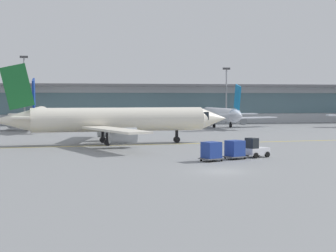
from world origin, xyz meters
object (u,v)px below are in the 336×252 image
Objects in this scene: baggage_tug at (255,149)px; cargo_dolly_trailing at (211,151)px; gate_airplane_1 at (38,115)px; apron_light_mast_1 at (24,88)px; taxiing_regional_jet at (116,120)px; apron_light_mast_2 at (226,93)px; cargo_dolly_lead at (235,149)px; gate_airplane_2 at (221,115)px.

baggage_tug is 1.14× the size of cargo_dolly_trailing.
gate_airplane_1 is 59.09m from cargo_dolly_trailing.
apron_light_mast_1 is (-4.30, 16.69, 5.64)m from gate_airplane_1.
taxiing_regional_jet reaches higher than baggage_tug.
cargo_dolly_trailing is 0.16× the size of apron_light_mast_1.
apron_light_mast_2 is (42.92, 16.78, 4.53)m from gate_airplane_1.
apron_light_mast_2 reaches higher than taxiing_regional_jet.
apron_light_mast_1 reaches higher than baggage_tug.
apron_light_mast_1 reaches higher than apron_light_mast_2.
baggage_tug is at bearing -0.00° from cargo_dolly_lead.
apron_light_mast_2 is (5.02, 13.29, 4.77)m from gate_airplane_2.
apron_light_mast_2 is (19.10, 70.64, 6.41)m from cargo_dolly_lead.
apron_light_mast_2 is at bearing -23.14° from gate_airplane_2.
gate_airplane_2 reaches higher than cargo_dolly_lead.
apron_light_mast_2 is at bearing -69.29° from gate_airplane_1.
gate_airplane_2 is 45.12m from taxiing_regional_jet.
baggage_tug is at bearing -153.94° from gate_airplane_1.
apron_light_mast_1 is (-42.21, 13.20, 5.88)m from gate_airplane_2.
baggage_tug is 71.62m from apron_light_mast_2.
gate_airplane_2 is at bearing 53.13° from baggage_tug.
gate_airplane_1 reaches higher than cargo_dolly_trailing.
apron_light_mast_1 reaches higher than cargo_dolly_lead.
baggage_tug is at bearing -0.00° from cargo_dolly_trailing.
apron_light_mast_1 is (-28.13, 70.55, 7.53)m from cargo_dolly_lead.
gate_airplane_1 reaches higher than cargo_dolly_lead.
cargo_dolly_trailing is (-16.92, -58.69, -1.65)m from gate_airplane_2.
cargo_dolly_trailing is at bearing 180.00° from cargo_dolly_lead.
baggage_tug reaches higher than cargo_dolly_lead.
cargo_dolly_lead is 3.14m from cargo_dolly_trailing.
baggage_tug is 2.92m from cargo_dolly_lead.
apron_light_mast_1 is at bearing 88.60° from baggage_tug.
apron_light_mast_2 is at bearing 49.53° from cargo_dolly_lead.
cargo_dolly_trailing is at bearing 180.00° from baggage_tug.
taxiing_regional_jet is at bearing -71.27° from apron_light_mast_1.
taxiing_regional_jet is 22.74m from cargo_dolly_trailing.
cargo_dolly_trailing is (8.08, -21.14, -2.20)m from taxiing_regional_jet.
baggage_tug is (13.56, -18.55, -2.36)m from taxiing_regional_jet.
apron_light_mast_1 is 1.16× the size of apron_light_mast_2.
gate_airplane_1 is at bearing 92.79° from gate_airplane_2.
taxiing_regional_jet is at bearing -159.90° from gate_airplane_1.
apron_light_mast_2 reaches higher than gate_airplane_2.
taxiing_regional_jet is at bearing 93.54° from cargo_dolly_lead.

